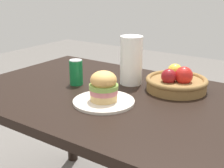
% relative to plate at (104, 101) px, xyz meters
% --- Properties ---
extents(dining_table, '(1.40, 0.90, 0.75)m').
position_rel_plate_xyz_m(dining_table, '(-0.02, 0.11, -0.11)').
color(dining_table, black).
rests_on(dining_table, ground_plane).
extents(plate, '(0.26, 0.26, 0.01)m').
position_rel_plate_xyz_m(plate, '(0.00, 0.00, 0.00)').
color(plate, silver).
rests_on(plate, dining_table).
extents(sandwich, '(0.12, 0.12, 0.13)m').
position_rel_plate_xyz_m(sandwich, '(0.00, 0.00, 0.07)').
color(sandwich, '#E5BC75').
rests_on(sandwich, plate).
extents(soda_can, '(0.07, 0.07, 0.13)m').
position_rel_plate_xyz_m(soda_can, '(-0.26, 0.12, 0.06)').
color(soda_can, '#147238').
rests_on(soda_can, dining_table).
extents(fruit_basket, '(0.29, 0.29, 0.12)m').
position_rel_plate_xyz_m(fruit_basket, '(0.19, 0.33, 0.04)').
color(fruit_basket, olive).
rests_on(fruit_basket, dining_table).
extents(paper_towel_roll, '(0.11, 0.11, 0.24)m').
position_rel_plate_xyz_m(paper_towel_roll, '(-0.04, 0.29, 0.11)').
color(paper_towel_roll, white).
rests_on(paper_towel_roll, dining_table).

